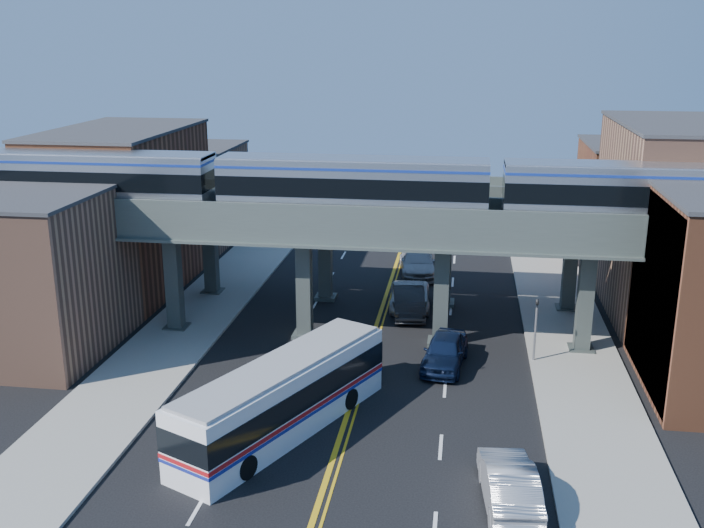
{
  "coord_description": "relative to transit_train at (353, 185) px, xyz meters",
  "views": [
    {
      "loc": [
        5.07,
        -34.83,
        17.33
      ],
      "look_at": [
        -0.87,
        5.97,
        5.23
      ],
      "focal_mm": 40.0,
      "sensor_mm": 36.0,
      "label": 1
    }
  ],
  "objects": [
    {
      "name": "sidewalk_east",
      "position": [
        12.63,
        2.0,
        -9.16
      ],
      "size": [
        5.0,
        70.0,
        0.16
      ],
      "primitive_type": "cube",
      "color": "gray",
      "rests_on": "ground"
    },
    {
      "name": "building_west_a",
      "position": [
        -17.37,
        -4.0,
        -4.74
      ],
      "size": [
        8.0,
        10.0,
        9.0
      ],
      "primitive_type": "cube",
      "color": "#885B46",
      "rests_on": "ground"
    },
    {
      "name": "car_lane_c",
      "position": [
        2.93,
        6.02,
        -8.48
      ],
      "size": [
        2.87,
        5.67,
        1.54
      ],
      "primitive_type": "imported",
      "rotation": [
        0.0,
        0.0,
        0.06
      ],
      "color": "silver",
      "rests_on": "ground"
    },
    {
      "name": "transit_train",
      "position": [
        0.0,
        0.0,
        0.0
      ],
      "size": [
        46.67,
        2.92,
        3.41
      ],
      "color": "black",
      "rests_on": "elevated_viaduct_near"
    },
    {
      "name": "ground",
      "position": [
        1.13,
        -8.0,
        -9.24
      ],
      "size": [
        120.0,
        120.0,
        0.0
      ],
      "primitive_type": "plane",
      "color": "black",
      "rests_on": "ground"
    },
    {
      "name": "car_lane_b",
      "position": [
        2.93,
        4.85,
        -8.34
      ],
      "size": [
        2.6,
        5.68,
        1.81
      ],
      "primitive_type": "imported",
      "rotation": [
        0.0,
        0.0,
        0.13
      ],
      "color": "#2D2D2F",
      "rests_on": "ground"
    },
    {
      "name": "building_west_c",
      "position": [
        -17.37,
        21.0,
        -5.24
      ],
      "size": [
        8.0,
        10.0,
        8.0
      ],
      "primitive_type": "cube",
      "color": "#885B46",
      "rests_on": "ground"
    },
    {
      "name": "elevated_viaduct_far",
      "position": [
        1.13,
        7.0,
        -2.77
      ],
      "size": [
        52.0,
        3.6,
        7.4
      ],
      "color": "#394340",
      "rests_on": "ground"
    },
    {
      "name": "transit_bus",
      "position": [
        -1.49,
        -11.54,
        -7.59
      ],
      "size": [
        7.87,
        12.45,
        3.21
      ],
      "rotation": [
        0.0,
        0.0,
        1.12
      ],
      "color": "white",
      "rests_on": "ground"
    },
    {
      "name": "car_lane_a",
      "position": [
        5.51,
        -3.23,
        -8.35
      ],
      "size": [
        2.75,
        5.45,
        1.78
      ],
      "primitive_type": "imported",
      "rotation": [
        0.0,
        0.0,
        -0.13
      ],
      "color": "#0E1833",
      "rests_on": "ground"
    },
    {
      "name": "stop_sign",
      "position": [
        1.43,
        -5.0,
        -7.49
      ],
      "size": [
        0.76,
        0.09,
        2.63
      ],
      "color": "slate",
      "rests_on": "ground"
    },
    {
      "name": "building_east_b",
      "position": [
        19.63,
        8.0,
        -3.24
      ],
      "size": [
        8.0,
        14.0,
        12.0
      ],
      "primitive_type": "cube",
      "color": "#885B46",
      "rests_on": "ground"
    },
    {
      "name": "building_west_b",
      "position": [
        -17.37,
        8.0,
        -3.74
      ],
      "size": [
        8.0,
        14.0,
        11.0
      ],
      "primitive_type": "cube",
      "color": "brown",
      "rests_on": "ground"
    },
    {
      "name": "traffic_signal",
      "position": [
        10.33,
        -2.0,
        -6.94
      ],
      "size": [
        0.15,
        0.18,
        4.1
      ],
      "color": "slate",
      "rests_on": "ground"
    },
    {
      "name": "mural_panel",
      "position": [
        15.68,
        -4.0,
        -4.49
      ],
      "size": [
        0.1,
        9.5,
        9.5
      ],
      "primitive_type": "cube",
      "color": "teal",
      "rests_on": "ground"
    },
    {
      "name": "sidewalk_west",
      "position": [
        -10.37,
        2.0,
        -9.16
      ],
      "size": [
        5.0,
        70.0,
        0.16
      ],
      "primitive_type": "cube",
      "color": "gray",
      "rests_on": "ground"
    },
    {
      "name": "car_parked_curb",
      "position": [
        8.35,
        -16.0,
        -8.35
      ],
      "size": [
        2.42,
        5.58,
        1.79
      ],
      "primitive_type": "imported",
      "rotation": [
        0.0,
        0.0,
        3.24
      ],
      "color": "#A9AAAE",
      "rests_on": "ground"
    },
    {
      "name": "elevated_viaduct_near",
      "position": [
        1.13,
        0.0,
        -2.77
      ],
      "size": [
        52.0,
        3.6,
        7.4
      ],
      "color": "#394340",
      "rests_on": "ground"
    },
    {
      "name": "car_lane_d",
      "position": [
        2.93,
        13.69,
        -8.34
      ],
      "size": [
        3.32,
        6.48,
        1.8
      ],
      "primitive_type": "imported",
      "rotation": [
        0.0,
        0.0,
        0.13
      ],
      "color": "#9E9EA2",
      "rests_on": "ground"
    },
    {
      "name": "building_east_c",
      "position": [
        19.63,
        21.0,
        -4.74
      ],
      "size": [
        8.0,
        10.0,
        9.0
      ],
      "primitive_type": "cube",
      "color": "brown",
      "rests_on": "ground"
    }
  ]
}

